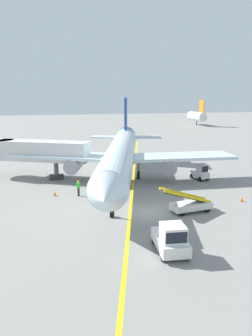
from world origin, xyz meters
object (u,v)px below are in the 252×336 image
at_px(belt_loader_forward_hold, 190,204).
at_px(safety_cone_nose_left, 241,199).
at_px(ground_crew_marshaller, 78,188).
at_px(jet_bridge, 32,151).
at_px(pushback_tug, 171,239).
at_px(safety_cone_nose_right, 55,194).
at_px(airliner, 121,154).
at_px(baggage_tug_near_wing, 200,173).

xyz_separation_m(belt_loader_forward_hold, safety_cone_nose_left, (6.39, 1.61, -0.56)).
bearing_deg(ground_crew_marshaller, jet_bridge, 118.56).
height_order(pushback_tug, safety_cone_nose_right, pushback_tug).
relative_size(airliner, safety_cone_nose_left, 78.89).
height_order(belt_loader_forward_hold, safety_cone_nose_left, belt_loader_forward_hold).
bearing_deg(airliner, safety_cone_nose_left, -45.18).
xyz_separation_m(jet_bridge, safety_cone_nose_left, (20.89, -14.71, -3.32)).
bearing_deg(airliner, belt_loader_forward_hold, -71.95).
height_order(jet_bridge, pushback_tug, jet_bridge).
bearing_deg(pushback_tug, airliner, 88.04).
height_order(airliner, jet_bridge, airliner).
distance_m(airliner, pushback_tug, 19.09).
xyz_separation_m(ground_crew_marshaller, safety_cone_nose_right, (-2.49, 0.66, -0.69)).
distance_m(pushback_tug, safety_cone_nose_right, 16.65).
xyz_separation_m(pushback_tug, belt_loader_forward_hold, (4.55, 6.96, -0.22)).
xyz_separation_m(jet_bridge, safety_cone_nose_right, (2.46, -8.43, -3.32)).
distance_m(belt_loader_forward_hold, ground_crew_marshaller, 11.98).
distance_m(pushback_tug, baggage_tug_near_wing, 20.40).
relative_size(belt_loader_forward_hold, safety_cone_nose_right, 11.66).
relative_size(jet_bridge, safety_cone_nose_left, 28.98).
xyz_separation_m(pushback_tug, safety_cone_nose_right, (-7.50, 14.85, -0.77)).
bearing_deg(safety_cone_nose_left, safety_cone_nose_right, 161.20).
relative_size(pushback_tug, baggage_tug_near_wing, 1.41).
height_order(ground_crew_marshaller, safety_cone_nose_left, ground_crew_marshaller).
relative_size(baggage_tug_near_wing, belt_loader_forward_hold, 0.52).
bearing_deg(belt_loader_forward_hold, jet_bridge, 131.63).
height_order(belt_loader_forward_hold, safety_cone_nose_right, belt_loader_forward_hold).
distance_m(pushback_tug, ground_crew_marshaller, 15.04).
distance_m(jet_bridge, safety_cone_nose_left, 25.77).
xyz_separation_m(baggage_tug_near_wing, belt_loader_forward_hold, (-6.13, -10.42, -0.15)).
bearing_deg(jet_bridge, ground_crew_marshaller, -61.44).
bearing_deg(airliner, pushback_tug, -91.96).
height_order(baggage_tug_near_wing, belt_loader_forward_hold, belt_loader_forward_hold).
distance_m(baggage_tug_near_wing, ground_crew_marshaller, 16.00).
bearing_deg(ground_crew_marshaller, safety_cone_nose_left, -19.39).
height_order(jet_bridge, baggage_tug_near_wing, jet_bridge).
bearing_deg(ground_crew_marshaller, airliner, 39.99).
height_order(ground_crew_marshaller, safety_cone_nose_right, ground_crew_marshaller).
bearing_deg(baggage_tug_near_wing, airliner, 171.24).
bearing_deg(baggage_tug_near_wing, ground_crew_marshaller, -168.48).
distance_m(airliner, jet_bridge, 11.46).
height_order(baggage_tug_near_wing, safety_cone_nose_right, baggage_tug_near_wing).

